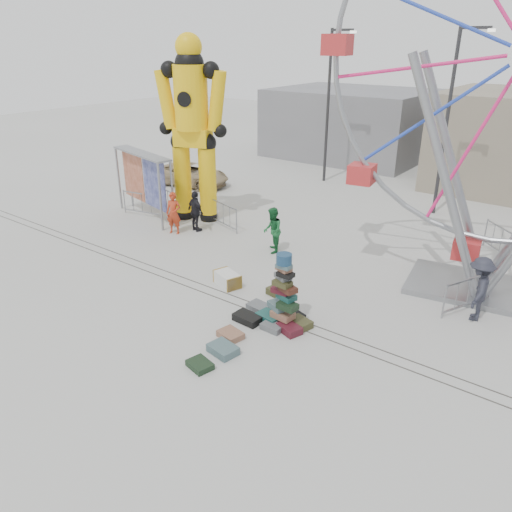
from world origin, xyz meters
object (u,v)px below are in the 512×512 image
Objects in this scene: pedestrian_black at (196,211)px; barricade_dummy_b at (142,204)px; barricade_wheel_front at (468,294)px; steamer_trunk at (227,279)px; suitcase_tower at (284,305)px; lamp_post_right at (450,115)px; banner_scaffold at (143,169)px; parked_suv at (190,174)px; barricade_dummy_a at (163,199)px; barricade_wheel_back at (501,242)px; barricade_dummy_c at (223,215)px; pedestrian_grey at (479,289)px; pedestrian_red at (174,213)px; lamp_post_left at (330,100)px; crash_test_dummy at (192,124)px; pedestrian_green at (272,230)px.

barricade_dummy_b is at bearing 14.50° from pedestrian_black.
steamer_trunk is at bearing 138.56° from barricade_wheel_front.
barricade_dummy_b is (-10.51, 4.03, -0.07)m from suitcase_tower.
pedestrian_black is (-11.11, 0.11, 0.32)m from barricade_wheel_front.
suitcase_tower is at bearing -90.82° from lamp_post_right.
barricade_wheel_front is at bearing -11.80° from barricade_dummy_b.
lamp_post_right is 13.58m from banner_scaffold.
parked_suv is (-5.21, 5.11, -0.26)m from pedestrian_black.
barricade_wheel_back is (14.10, 3.78, 0.00)m from barricade_dummy_a.
barricade_dummy_b is at bearing -141.75° from lamp_post_right.
barricade_wheel_back is at bearing 37.42° from barricade_dummy_c.
steamer_trunk is at bearing -104.73° from lamp_post_right.
barricade_dummy_c is (3.66, 1.10, -1.67)m from banner_scaffold.
barricade_dummy_a is 4.46m from parked_suv.
pedestrian_grey reaches higher than barricade_dummy_b.
barricade_dummy_a is 3.83m from barricade_dummy_c.
pedestrian_black is (-0.63, -1.03, 0.32)m from barricade_dummy_c.
pedestrian_black reaches higher than parked_suv.
steamer_trunk is at bearing -9.09° from banner_scaffold.
suitcase_tower reaches higher than pedestrian_red.
lamp_post_left is 11.01m from pedestrian_black.
banner_scaffold is 2.07× the size of barricade_dummy_b.
barricade_wheel_back is at bearing 178.63° from pedestrian_grey.
lamp_post_right reaches higher than banner_scaffold.
pedestrian_red is (-0.90, -11.13, -3.60)m from lamp_post_left.
pedestrian_black reaches higher than barricade_wheel_back.
barricade_wheel_front is at bearing -117.29° from parked_suv.
pedestrian_grey is at bearing -13.15° from barricade_dummy_b.
pedestrian_red is (0.51, -1.90, -3.33)m from crash_test_dummy.
pedestrian_red is 1.00× the size of pedestrian_green.
steamer_trunk is 0.54× the size of pedestrian_green.
lamp_post_left reaches higher than pedestrian_black.
barricade_dummy_b is (-2.28, -1.20, -3.66)m from crash_test_dummy.
lamp_post_right reaches higher than pedestrian_red.
banner_scaffold is at bearing 114.42° from barricade_wheel_front.
lamp_post_left is 4.00× the size of barricade_wheel_back.
barricade_dummy_c is 1.00× the size of barricade_wheel_back.
lamp_post_right is 14.17m from barricade_dummy_b.
suitcase_tower is 1.10× the size of barricade_dummy_b.
parked_suv is (-5.55, -5.28, -3.88)m from lamp_post_left.
crash_test_dummy is 3.70m from pedestrian_black.
pedestrian_black is at bearing -131.16° from lamp_post_right.
lamp_post_left is 4.00× the size of barricade_dummy_c.
suitcase_tower is 1.26× the size of pedestrian_green.
barricade_dummy_c is at bearing -115.50° from barricade_wheel_back.
pedestrian_grey is at bearing 12.02° from banner_scaffold.
steamer_trunk is 0.54× the size of pedestrian_black.
steamer_trunk is 5.47m from pedestrian_red.
suitcase_tower is 3.02m from steamer_trunk.
pedestrian_green is (-7.03, -4.85, 0.33)m from barricade_wheel_back.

